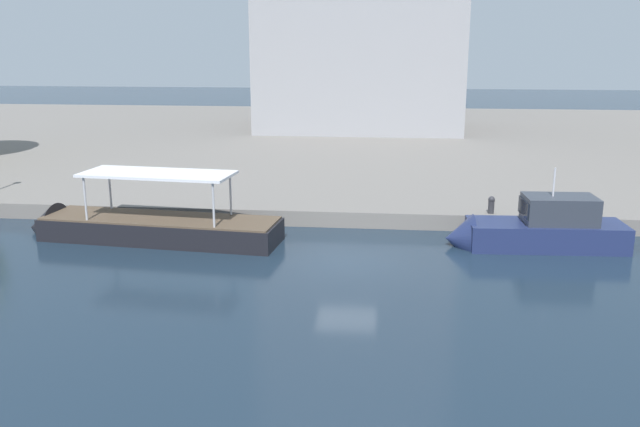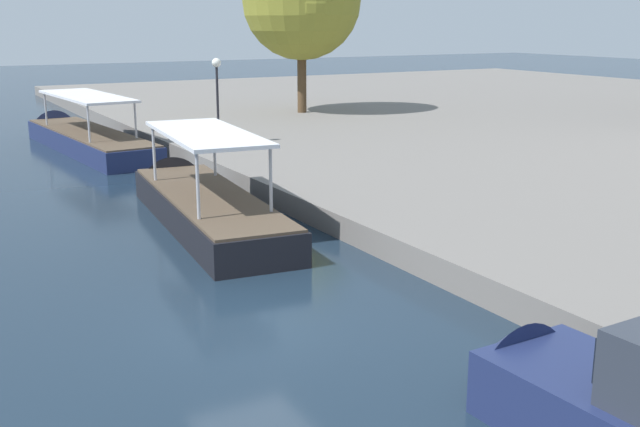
# 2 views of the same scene
# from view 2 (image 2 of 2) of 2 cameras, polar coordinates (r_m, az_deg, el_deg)

# --- Properties ---
(ground_plane) EXTENTS (220.00, 220.00, 0.00)m
(ground_plane) POSITION_cam_2_polar(r_m,az_deg,el_deg) (17.28, -5.04, -8.49)
(ground_plane) COLOR #192838
(tour_boat_0) EXTENTS (14.87, 3.97, 3.97)m
(tour_boat_0) POSITION_cam_2_polar(r_m,az_deg,el_deg) (42.70, -17.04, 5.07)
(tour_boat_0) COLOR navy
(tour_boat_0) RESTS_ON ground_plane
(tour_boat_1) EXTENTS (12.32, 3.81, 4.15)m
(tour_boat_1) POSITION_cam_2_polar(r_m,az_deg,el_deg) (26.48, -8.72, 0.28)
(tour_boat_1) COLOR black
(tour_boat_1) RESTS_ON ground_plane
(mooring_bollard_1) EXTENTS (0.26, 0.26, 0.74)m
(mooring_bollard_1) POSITION_cam_2_polar(r_m,az_deg,el_deg) (39.66, -11.04, 5.96)
(mooring_bollard_1) COLOR #2D2D33
(mooring_bollard_1) RESTS_ON dock_promenade
(lamp_post) EXTENTS (0.43, 0.43, 4.10)m
(lamp_post) POSITION_cam_2_polar(r_m,az_deg,el_deg) (37.57, -7.62, 9.18)
(lamp_post) COLOR black
(lamp_post) RESTS_ON dock_promenade
(tree_0) EXTENTS (7.51, 7.51, 10.84)m
(tree_0) POSITION_cam_2_polar(r_m,az_deg,el_deg) (50.29, -1.24, 15.39)
(tree_0) COLOR #4C3823
(tree_0) RESTS_ON dock_promenade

